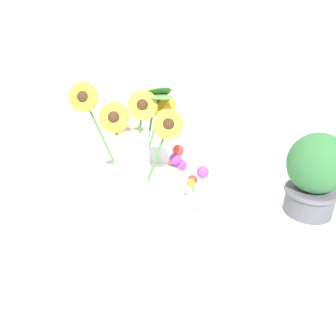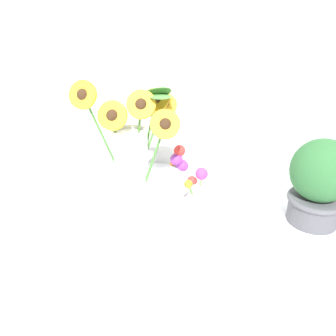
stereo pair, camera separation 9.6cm
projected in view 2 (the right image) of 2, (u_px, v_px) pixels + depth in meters
The scene contains 7 objects.
ground_plane at pixel (171, 234), 0.93m from camera, with size 6.00×6.00×0.00m, color silver.
serving_tray at pixel (168, 209), 1.02m from camera, with size 0.42×0.42×0.02m.
mason_jar_sunflowers at pixel (134, 154), 0.95m from camera, with size 0.31×0.19×0.40m.
vase_small_center at pixel (171, 200), 0.95m from camera, with size 0.06×0.07×0.13m.
vase_bulb_right at pixel (196, 194), 0.98m from camera, with size 0.07×0.08×0.14m.
vase_small_back at pixel (180, 173), 1.06m from camera, with size 0.07×0.08×0.18m.
potted_plant at pixel (320, 181), 0.93m from camera, with size 0.17×0.17×0.26m.
Camera 2 is at (0.10, -0.74, 0.57)m, focal length 35.00 mm.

